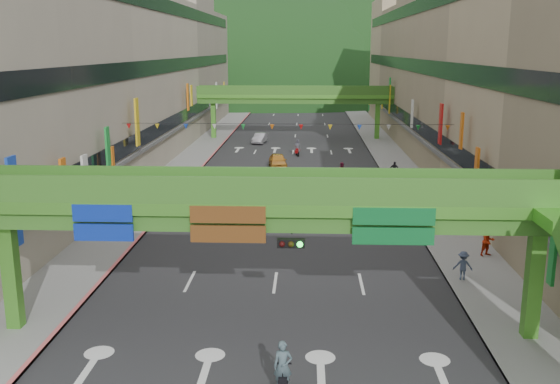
% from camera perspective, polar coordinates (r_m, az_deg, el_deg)
% --- Properties ---
extents(road_slab, '(18.00, 140.00, 0.02)m').
position_cam_1_polar(road_slab, '(69.70, 1.12, 3.12)').
color(road_slab, '#28282B').
rests_on(road_slab, ground).
extents(sidewalk_left, '(4.00, 140.00, 0.15)m').
position_cam_1_polar(sidewalk_left, '(70.80, -7.83, 3.21)').
color(sidewalk_left, gray).
rests_on(sidewalk_left, ground).
extents(sidewalk_right, '(4.00, 140.00, 0.15)m').
position_cam_1_polar(sidewalk_right, '(70.31, 10.14, 3.06)').
color(sidewalk_right, gray).
rests_on(sidewalk_right, ground).
extents(curb_left, '(0.20, 140.00, 0.18)m').
position_cam_1_polar(curb_left, '(70.48, -6.30, 3.22)').
color(curb_left, '#CC5959').
rests_on(curb_left, ground).
extents(curb_right, '(0.20, 140.00, 0.18)m').
position_cam_1_polar(curb_right, '(70.08, 8.59, 3.10)').
color(curb_right, gray).
rests_on(curb_right, ground).
extents(building_row_left, '(12.80, 95.00, 19.00)m').
position_cam_1_polar(building_row_left, '(71.69, -14.42, 10.60)').
color(building_row_left, '#9E937F').
rests_on(building_row_left, ground).
extents(building_row_right, '(12.80, 95.00, 19.00)m').
position_cam_1_polar(building_row_right, '(70.86, 16.92, 10.43)').
color(building_row_right, gray).
rests_on(building_row_right, ground).
extents(overpass_near, '(28.00, 12.27, 7.10)m').
position_cam_1_polar(overpass_near, '(24.98, 0.90, -2.72)').
color(overpass_near, '#4C9E2D').
rests_on(overpass_near, ground).
extents(overpass_far, '(28.00, 2.20, 7.10)m').
position_cam_1_polar(overpass_far, '(83.92, 1.38, 8.52)').
color(overpass_far, '#4C9E2D').
rests_on(overpass_far, ground).
extents(hill_left, '(168.00, 140.00, 112.00)m').
position_cam_1_polar(hill_left, '(179.82, -2.88, 9.18)').
color(hill_left, '#1C4419').
rests_on(hill_left, ground).
extents(hill_right, '(208.00, 176.00, 128.00)m').
position_cam_1_polar(hill_right, '(200.39, 9.28, 9.42)').
color(hill_right, '#1C4419').
rests_on(hill_right, ground).
extents(bunting_string, '(26.00, 0.36, 0.47)m').
position_cam_1_polar(bunting_string, '(49.05, 0.60, 5.96)').
color(bunting_string, black).
rests_on(bunting_string, ground).
extents(scooter_rider_near, '(0.66, 1.60, 2.14)m').
position_cam_1_polar(scooter_rider_near, '(22.52, 0.27, -16.13)').
color(scooter_rider_near, black).
rests_on(scooter_rider_near, ground).
extents(scooter_rider_mid, '(0.95, 1.57, 2.03)m').
position_cam_1_polar(scooter_rider_mid, '(56.15, 5.70, 1.72)').
color(scooter_rider_mid, black).
rests_on(scooter_rider_mid, ground).
extents(scooter_rider_left, '(1.08, 1.57, 2.06)m').
position_cam_1_polar(scooter_rider_left, '(43.50, -5.09, -1.61)').
color(scooter_rider_left, gray).
rests_on(scooter_rider_left, ground).
extents(scooter_rider_far, '(0.83, 1.59, 1.88)m').
position_cam_1_polar(scooter_rider_far, '(71.06, 1.61, 4.07)').
color(scooter_rider_far, maroon).
rests_on(scooter_rider_far, ground).
extents(parked_scooter_row, '(1.60, 9.39, 1.08)m').
position_cam_1_polar(parked_scooter_row, '(49.74, 9.59, -0.49)').
color(parked_scooter_row, black).
rests_on(parked_scooter_row, ground).
extents(car_silver, '(1.94, 4.08, 1.29)m').
position_cam_1_polar(car_silver, '(80.71, -1.83, 4.94)').
color(car_silver, '#ADABB2').
rests_on(car_silver, ground).
extents(car_yellow, '(2.21, 4.46, 1.46)m').
position_cam_1_polar(car_yellow, '(63.69, -0.20, 2.84)').
color(car_yellow, gold).
rests_on(car_yellow, ground).
extents(pedestrian_red, '(1.05, 0.95, 1.75)m').
position_cam_1_polar(pedestrian_red, '(38.36, 18.49, -4.51)').
color(pedestrian_red, red).
rests_on(pedestrian_red, ground).
extents(pedestrian_dark, '(0.97, 0.59, 1.54)m').
position_cam_1_polar(pedestrian_dark, '(59.24, 10.40, 1.89)').
color(pedestrian_dark, '#25222B').
rests_on(pedestrian_dark, ground).
extents(pedestrian_blue, '(0.78, 0.56, 1.54)m').
position_cam_1_polar(pedestrian_blue, '(34.14, 16.37, -6.70)').
color(pedestrian_blue, '#38425A').
rests_on(pedestrian_blue, ground).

